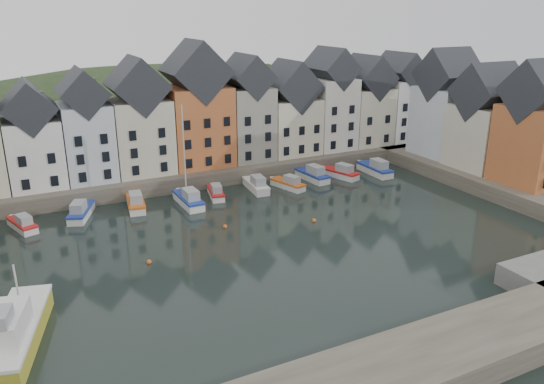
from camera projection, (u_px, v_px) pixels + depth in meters
ground at (289, 248)px, 55.30m from camera, size 260.00×260.00×0.00m
far_quay at (195, 167)px, 80.32m from camera, size 90.00×16.00×2.00m
right_quay at (514, 182)px, 73.23m from camera, size 14.00×54.00×2.00m
hillside at (158, 224)px, 108.46m from camera, size 153.60×70.40×64.00m
far_terrace at (218, 116)px, 77.43m from camera, size 72.37×8.16×17.78m
right_terrace at (487, 120)px, 74.51m from camera, size 8.30×24.25×16.36m
mooring_buoys at (234, 235)px, 58.06m from camera, size 20.50×5.50×0.50m
boat_a at (23, 224)px, 59.74m from camera, size 3.27×5.64×2.07m
boat_b at (81, 212)px, 63.20m from camera, size 4.11×6.55×2.41m
boat_c at (136, 203)px, 66.12m from camera, size 2.86×6.62×2.46m
boat_d at (189, 199)px, 67.02m from camera, size 2.25×6.80×12.91m
boat_e at (216, 193)px, 70.16m from camera, size 2.76×5.64×2.08m
boat_f at (256, 185)px, 72.73m from camera, size 2.61×6.52×2.44m
boat_g at (289, 184)px, 73.55m from camera, size 3.22×5.88×2.16m
boat_h at (312, 175)px, 77.18m from camera, size 2.71×6.87×2.57m
boat_i at (340, 173)px, 78.37m from camera, size 3.74×6.48×2.38m
boat_j at (375, 169)px, 79.94m from camera, size 2.30×6.95×2.65m
large_vessel at (14, 333)px, 38.34m from camera, size 5.96×11.81×5.93m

